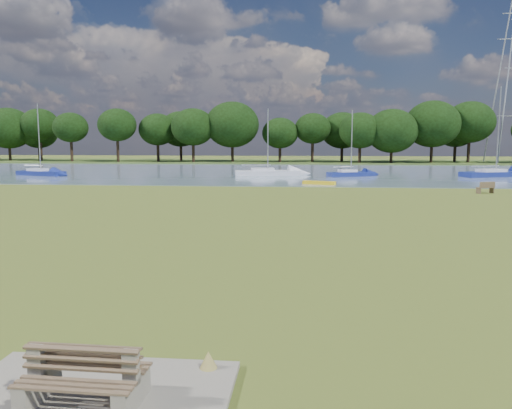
# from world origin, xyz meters

# --- Properties ---
(ground) EXTENTS (220.00, 220.00, 0.00)m
(ground) POSITION_xyz_m (0.00, 0.00, 0.00)
(ground) COLOR olive
(river) EXTENTS (220.00, 40.00, 0.10)m
(river) POSITION_xyz_m (0.00, 42.00, 0.00)
(river) COLOR gray
(river) RESTS_ON ground
(far_bank) EXTENTS (220.00, 20.00, 0.40)m
(far_bank) POSITION_xyz_m (0.00, 72.00, 0.00)
(far_bank) COLOR #4C6626
(far_bank) RESTS_ON ground
(concrete_pad) EXTENTS (4.20, 3.20, 0.10)m
(concrete_pad) POSITION_xyz_m (0.00, -14.00, 0.05)
(concrete_pad) COLOR gray
(concrete_pad) RESTS_ON ground
(bench_pair) EXTENTS (1.77, 1.07, 0.94)m
(bench_pair) POSITION_xyz_m (0.00, -14.00, 0.48)
(bench_pair) COLOR gray
(bench_pair) RESTS_ON concrete_pad
(riverbank_bench) EXTENTS (1.49, 1.00, 0.89)m
(riverbank_bench) POSITION_xyz_m (16.81, 18.16, 0.45)
(riverbank_bench) COLOR brown
(riverbank_bench) RESTS_ON ground
(kayak) EXTENTS (3.01, 1.59, 0.29)m
(kayak) POSITION_xyz_m (4.53, 24.32, 0.20)
(kayak) COLOR yellow
(kayak) RESTS_ON river
(tree_line) EXTENTS (137.71, 8.62, 10.44)m
(tree_line) POSITION_xyz_m (-2.26, 68.00, 6.21)
(tree_line) COLOR black
(tree_line) RESTS_ON far_bank
(sailboat_1) EXTENTS (8.24, 4.99, 9.67)m
(sailboat_1) POSITION_xyz_m (24.00, 36.11, 0.53)
(sailboat_1) COLOR navy
(sailboat_1) RESTS_ON river
(sailboat_2) EXTENTS (7.55, 3.27, 7.45)m
(sailboat_2) POSITION_xyz_m (-1.01, 35.63, 0.53)
(sailboat_2) COLOR silver
(sailboat_2) RESTS_ON river
(sailboat_3) EXTENTS (5.47, 3.53, 7.19)m
(sailboat_3) POSITION_xyz_m (8.26, 34.93, 0.49)
(sailboat_3) COLOR navy
(sailboat_3) RESTS_ON river
(sailboat_5) EXTENTS (6.15, 3.36, 8.01)m
(sailboat_5) POSITION_xyz_m (-26.45, 32.94, 0.52)
(sailboat_5) COLOR navy
(sailboat_5) RESTS_ON river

